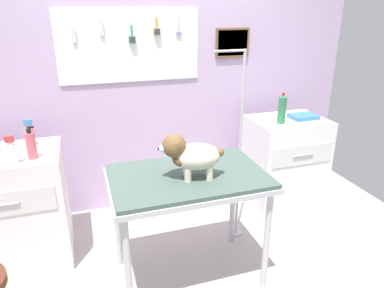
{
  "coord_description": "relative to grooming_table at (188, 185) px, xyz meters",
  "views": [
    {
      "loc": [
        -0.64,
        -1.92,
        1.87
      ],
      "look_at": [
        0.0,
        0.06,
        1.06
      ],
      "focal_mm": 33.08,
      "sensor_mm": 36.0,
      "label": 1
    }
  ],
  "objects": [
    {
      "name": "cabinet_right",
      "position": [
        1.18,
        0.66,
        -0.3
      ],
      "size": [
        0.68,
        0.54,
        0.9
      ],
      "color": "silver",
      "rests_on": "ground"
    },
    {
      "name": "detangler_spray",
      "position": [
        -1.02,
        0.71,
        0.23
      ],
      "size": [
        0.06,
        0.06,
        0.2
      ],
      "color": "#D8605F",
      "rests_on": "counter_left"
    },
    {
      "name": "shampoo_bottle",
      "position": [
        -0.98,
        0.44,
        0.24
      ],
      "size": [
        0.07,
        0.07,
        0.23
      ],
      "color": "#D15764",
      "rests_on": "counter_left"
    },
    {
      "name": "supply_tray",
      "position": [
        1.32,
        0.65,
        0.17
      ],
      "size": [
        0.24,
        0.18,
        0.04
      ],
      "color": "#3771B7",
      "rests_on": "cabinet_right"
    },
    {
      "name": "grooming_arm",
      "position": [
        0.54,
        0.36,
        -0.01
      ],
      "size": [
        0.3,
        0.11,
        1.59
      ],
      "color": "#B7B7BC",
      "rests_on": "ground"
    },
    {
      "name": "soda_bottle",
      "position": [
        1.04,
        0.58,
        0.28
      ],
      "size": [
        0.07,
        0.07,
        0.28
      ],
      "color": "#2C7044",
      "rests_on": "cabinet_right"
    },
    {
      "name": "grooming_table",
      "position": [
        0.0,
        0.0,
        0.0
      ],
      "size": [
        1.06,
        0.68,
        0.83
      ],
      "color": "#B7B7BC",
      "rests_on": "ground"
    },
    {
      "name": "spray_bottle_tall",
      "position": [
        -1.09,
        0.38,
        0.23
      ],
      "size": [
        0.06,
        0.06,
        0.2
      ],
      "color": "white",
      "rests_on": "counter_left"
    },
    {
      "name": "ground",
      "position": [
        0.01,
        -0.1,
        -0.77
      ],
      "size": [
        4.4,
        4.0,
        0.04
      ],
      "primitive_type": "cube",
      "color": "#A7A19B"
    },
    {
      "name": "rear_wall_panel",
      "position": [
        0.01,
        1.18,
        0.41
      ],
      "size": [
        4.0,
        0.11,
        2.3
      ],
      "color": "#B99EC2",
      "rests_on": "ground"
    },
    {
      "name": "counter_left",
      "position": [
        -1.22,
        0.58,
        -0.3
      ],
      "size": [
        0.8,
        0.58,
        0.89
      ],
      "color": "silver",
      "rests_on": "ground"
    },
    {
      "name": "dog",
      "position": [
        -0.0,
        -0.06,
        0.24
      ],
      "size": [
        0.42,
        0.24,
        0.3
      ],
      "color": "beige",
      "rests_on": "grooming_table"
    }
  ]
}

